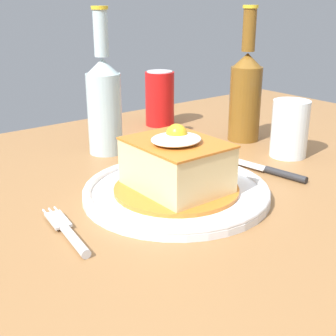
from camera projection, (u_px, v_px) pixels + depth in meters
name	position (u px, v px, depth m)	size (l,w,h in m)	color
dining_table	(180.00, 229.00, 0.81)	(1.39, 0.87, 0.73)	olive
main_plate	(176.00, 191.00, 0.69)	(0.28, 0.28, 0.02)	white
sandwich_meal	(176.00, 166.00, 0.67)	(0.19, 0.19, 0.10)	#C66B23
fork	(69.00, 233.00, 0.57)	(0.03, 0.14, 0.01)	silver
knife	(273.00, 171.00, 0.77)	(0.04, 0.17, 0.01)	#262628
soda_can	(160.00, 98.00, 1.06)	(0.07, 0.07, 0.12)	red
beer_bottle_amber	(246.00, 92.00, 0.93)	(0.06, 0.06, 0.27)	brown
beer_bottle_clear	(104.00, 101.00, 0.85)	(0.06, 0.06, 0.27)	#ADC6CC
drinking_glass	(289.00, 132.00, 0.85)	(0.07, 0.07, 0.10)	gold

